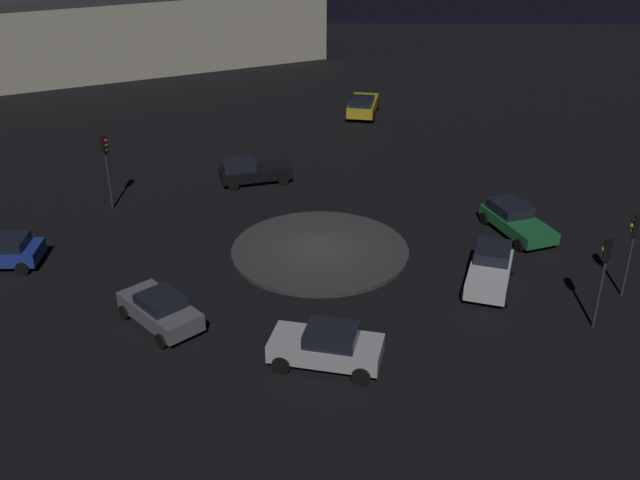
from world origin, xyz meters
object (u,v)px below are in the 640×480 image
object	(u,v)px
traffic_light_north	(632,240)
traffic_light_northeast	(604,266)
car_green	(516,220)
car_white	(490,269)
car_grey	(160,309)
car_silver	(327,346)
store_building	(101,26)
car_black	(251,171)
car_yellow	(363,105)
traffic_light_southwest	(106,158)

from	to	relation	value
traffic_light_north	traffic_light_northeast	distance (m)	3.23
traffic_light_north	traffic_light_northeast	world-z (taller)	traffic_light_northeast
car_green	car_white	size ratio (longest dim) A/B	1.11
car_grey	car_silver	bearing A→B (deg)	-154.53
traffic_light_northeast	store_building	distance (m)	53.46
car_black	store_building	bearing A→B (deg)	103.36
car_white	traffic_light_north	xyz separation A→B (m)	(0.82, 5.65, 1.97)
car_black	traffic_light_northeast	world-z (taller)	traffic_light_northeast
car_white	traffic_light_northeast	xyz separation A→B (m)	(3.35, 3.64, 2.09)
car_yellow	car_black	bearing A→B (deg)	160.56
car_green	car_silver	size ratio (longest dim) A/B	1.08
traffic_light_north	traffic_light_northeast	size ratio (longest dim) A/B	0.96
car_grey	car_yellow	bearing A→B (deg)	-62.14
car_green	traffic_light_north	bearing A→B (deg)	7.92
car_white	car_grey	xyz separation A→B (m)	(3.62, -14.03, -0.03)
car_grey	traffic_light_northeast	world-z (taller)	traffic_light_northeast
traffic_light_north	traffic_light_southwest	size ratio (longest dim) A/B	0.93
car_yellow	car_black	xyz separation A→B (m)	(13.04, -6.91, -0.08)
car_black	car_white	distance (m)	16.62
car_silver	traffic_light_southwest	xyz separation A→B (m)	(-13.88, -11.93, 2.11)
car_grey	traffic_light_north	distance (m)	19.97
store_building	car_white	bearing A→B (deg)	99.13
car_green	car_yellow	bearing A→B (deg)	179.23
car_black	car_green	bearing A→B (deg)	-41.37
car_yellow	car_silver	world-z (taller)	car_silver
car_green	car_grey	size ratio (longest dim) A/B	1.21
traffic_light_north	traffic_light_southwest	world-z (taller)	traffic_light_southwest
car_green	traffic_light_north	world-z (taller)	traffic_light_north
car_white	traffic_light_southwest	size ratio (longest dim) A/B	1.06
car_yellow	traffic_light_northeast	xyz separation A→B (m)	(28.00, 8.62, 2.04)
car_yellow	car_black	size ratio (longest dim) A/B	1.05
car_green	car_grey	world-z (taller)	car_grey
traffic_light_northeast	car_grey	bearing A→B (deg)	29.83
car_silver	car_black	bearing A→B (deg)	-63.67
car_yellow	car_grey	distance (m)	29.68
car_black	traffic_light_north	distance (m)	21.59
car_silver	car_white	bearing A→B (deg)	-128.12
car_green	car_grey	bearing A→B (deg)	-82.63
car_green	car_black	xyz separation A→B (m)	(-6.34, -14.15, 0.01)
car_yellow	car_silver	size ratio (longest dim) A/B	1.04
car_yellow	traffic_light_northeast	bearing A→B (deg)	-154.39
car_white	car_silver	world-z (taller)	car_silver
car_silver	traffic_light_southwest	distance (m)	18.43
car_grey	store_building	xyz separation A→B (m)	(-43.09, -14.35, 2.80)
car_green	traffic_light_north	size ratio (longest dim) A/B	1.26
car_black	car_yellow	bearing A→B (deg)	44.84
car_yellow	car_green	bearing A→B (deg)	-151.03
car_green	store_building	bearing A→B (deg)	-159.41
car_yellow	car_black	world-z (taller)	car_yellow
car_white	traffic_light_northeast	bearing A→B (deg)	63.61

